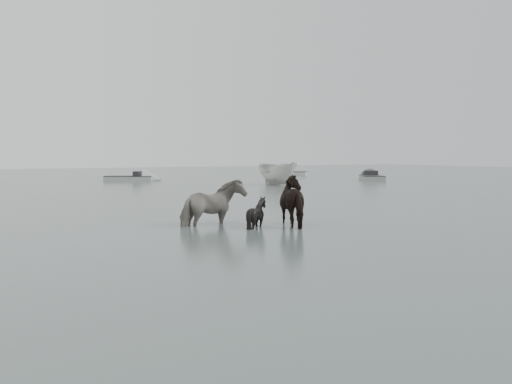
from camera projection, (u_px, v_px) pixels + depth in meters
ground at (282, 227)px, 16.69m from camera, size 140.00×140.00×0.00m
pony_pinto at (212, 195)px, 17.08m from camera, size 2.26×1.45×1.77m
pony_dark at (299, 196)px, 17.08m from camera, size 1.67×1.88×1.72m
pony_black at (257, 207)px, 16.59m from camera, size 1.11×1.00×1.16m
boat_small at (278, 172)px, 38.90m from camera, size 2.15×4.59×1.71m
skiff_port at (372, 176)px, 45.43m from camera, size 4.18×5.15×0.75m
skiff_mid at (129, 176)px, 44.59m from camera, size 5.21×4.03×0.75m
skiff_star at (292, 171)px, 55.59m from camera, size 3.96×3.94×0.75m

